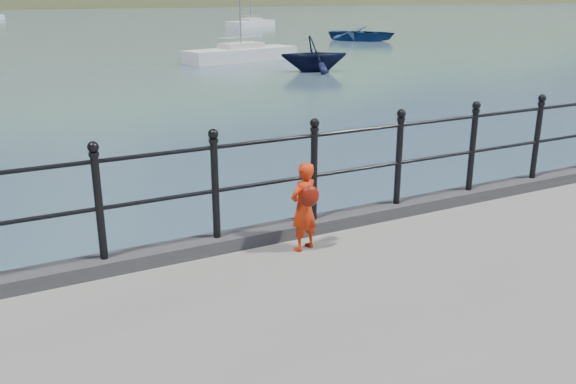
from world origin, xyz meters
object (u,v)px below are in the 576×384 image
launch_blue (362,34)px  launch_navy (314,54)px  sailboat_far (251,24)px  railing (266,170)px  child (304,206)px  sailboat_near (241,55)px

launch_blue → launch_navy: size_ratio=1.66×
launch_blue → sailboat_far: (0.33, 22.42, -0.21)m
railing → child: railing is taller
launch_navy → sailboat_near: sailboat_near is taller
launch_blue → sailboat_near: bearing=176.3°
railing → launch_navy: 23.70m
launch_blue → sailboat_near: sailboat_near is taller
child → railing: bearing=-79.0°
child → sailboat_near: sailboat_near is taller
child → sailboat_near: (10.84, 26.88, -1.16)m
launch_navy → sailboat_far: 40.49m
sailboat_near → railing: bearing=-125.2°
sailboat_far → launch_navy: bearing=-140.4°
railing → launch_blue: bearing=54.4°
launch_blue → launch_navy: 20.64m
sailboat_far → railing: bearing=-144.5°
child → sailboat_near: 29.00m
child → sailboat_far: bearing=-132.3°
railing → launch_navy: bearing=58.8°
railing → sailboat_near: size_ratio=1.97×
child → launch_blue: size_ratio=0.18×
railing → launch_blue: size_ratio=3.39×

